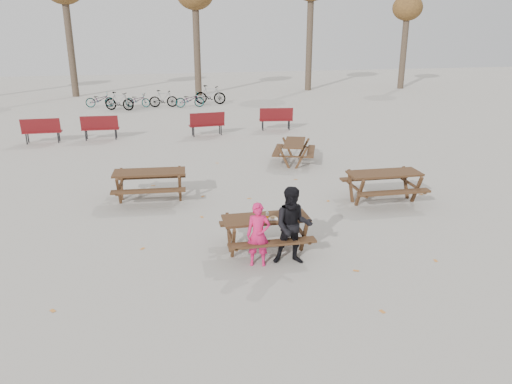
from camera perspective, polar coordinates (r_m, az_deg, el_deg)
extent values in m
plane|color=gray|center=(10.78, 1.10, -6.72)|extent=(80.00, 80.00, 0.00)
cube|color=#361E13|center=(10.48, 1.13, -3.02)|extent=(1.80, 0.70, 0.05)
cube|color=#361E13|center=(10.06, 1.89, -5.85)|extent=(1.80, 0.25, 0.05)
cube|color=#361E13|center=(11.14, 0.43, -3.33)|extent=(1.80, 0.25, 0.05)
cylinder|color=#361E13|center=(10.23, -2.62, -5.96)|extent=(0.08, 0.08, 0.73)
cylinder|color=#361E13|center=(10.77, -3.15, -4.64)|extent=(0.08, 0.08, 0.73)
cylinder|color=#361E13|center=(10.55, 5.47, -5.23)|extent=(0.08, 0.08, 0.73)
cylinder|color=#361E13|center=(11.07, 4.56, -4.00)|extent=(0.08, 0.08, 0.73)
cube|color=white|center=(10.34, 1.97, -3.10)|extent=(0.18, 0.11, 0.03)
ellipsoid|color=tan|center=(10.32, 1.97, -2.88)|extent=(0.14, 0.06, 0.05)
cylinder|color=silver|center=(10.34, 1.29, -2.74)|extent=(0.06, 0.06, 0.15)
cylinder|color=orange|center=(10.35, 1.29, -2.83)|extent=(0.07, 0.07, 0.05)
cylinder|color=white|center=(10.31, 1.30, -2.30)|extent=(0.03, 0.03, 0.02)
imported|color=#D01A58|center=(9.93, 0.27, -4.90)|extent=(0.54, 0.41, 1.31)
imported|color=black|center=(9.97, 4.25, -3.90)|extent=(0.89, 0.76, 1.62)
imported|color=black|center=(30.58, -17.41, 10.04)|extent=(1.64, 0.68, 0.84)
imported|color=black|center=(29.05, -15.36, 9.98)|extent=(1.74, 1.10, 1.02)
imported|color=black|center=(30.02, -13.37, 10.19)|extent=(1.60, 1.07, 0.80)
imported|color=black|center=(29.64, -10.54, 10.45)|extent=(1.65, 0.57, 0.97)
imported|color=black|center=(29.38, -7.58, 10.42)|extent=(1.65, 0.61, 0.86)
imported|color=black|center=(30.38, -5.25, 11.01)|extent=(1.92, 1.07, 1.11)
cylinder|color=#382B21|center=(35.33, -20.44, 15.28)|extent=(0.44, 0.44, 6.30)
cylinder|color=#382B21|center=(34.17, -6.76, 15.90)|extent=(0.44, 0.44, 5.95)
cylinder|color=#382B21|center=(36.75, 6.12, 16.67)|extent=(0.44, 0.44, 6.65)
cylinder|color=#382B21|center=(39.04, 16.50, 15.12)|extent=(0.44, 0.44, 5.25)
ellipsoid|color=brown|center=(39.00, 16.93, 19.51)|extent=(2.10, 2.10, 1.79)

